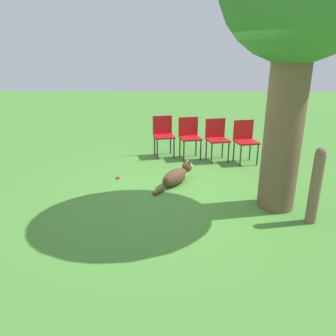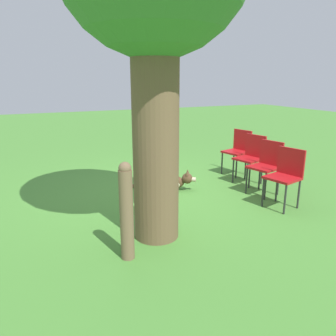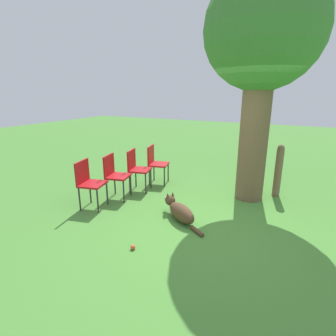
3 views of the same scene
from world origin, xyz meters
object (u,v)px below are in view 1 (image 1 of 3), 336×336
red_chair_0 (163,133)px  red_chair_2 (217,136)px  dog (177,176)px  fence_post (316,186)px  red_chair_3 (245,138)px  tennis_ball (118,177)px  red_chair_1 (189,135)px

red_chair_0 → red_chair_2: bearing=62.8°
red_chair_0 → red_chair_2: size_ratio=1.00×
dog → fence_post: fence_post is taller
red_chair_0 → red_chair_3: bearing=62.8°
dog → red_chair_3: 1.97m
red_chair_0 → tennis_ball: bearing=-41.4°
tennis_ball → red_chair_3: bearing=113.2°
dog → tennis_ball: bearing=113.9°
red_chair_3 → red_chair_1: bearing=-117.2°
fence_post → tennis_ball: fence_post is taller
fence_post → red_chair_2: 2.97m
dog → red_chair_1: (-1.57, 0.26, 0.38)m
red_chair_1 → red_chair_2: size_ratio=1.00×
red_chair_1 → red_chair_3: same height
red_chair_2 → red_chair_1: bearing=-117.2°
red_chair_3 → tennis_ball: red_chair_3 is taller
dog → red_chair_1: red_chair_1 is taller
red_chair_1 → tennis_ball: bearing=-59.0°
tennis_ball → dog: bearing=79.8°
fence_post → red_chair_3: (-2.64, -0.46, -0.02)m
fence_post → red_chair_3: bearing=-170.1°
dog → red_chair_1: bearing=24.6°
fence_post → red_chair_1: bearing=-150.8°
dog → red_chair_2: 1.70m
dog → red_chair_0: bearing=44.9°
red_chair_0 → red_chair_3: (0.42, 1.76, 0.00)m
red_chair_0 → tennis_ball: 1.77m
fence_post → tennis_ball: (-1.55, -3.01, -0.52)m
red_chair_0 → red_chair_3: size_ratio=1.00×
red_chair_1 → red_chair_3: (0.28, 1.17, 0.00)m
fence_post → red_chair_1: fence_post is taller
dog → red_chair_1: size_ratio=1.10×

